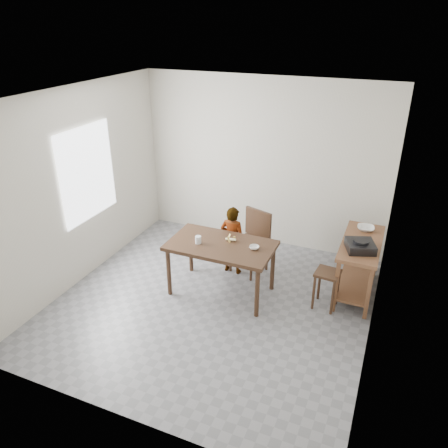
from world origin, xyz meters
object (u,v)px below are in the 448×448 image
at_px(dining_table, 221,268).
at_px(dining_chair, 249,243).
at_px(prep_counter, 358,267).
at_px(child, 233,240).
at_px(stool, 326,289).

relative_size(dining_table, dining_chair, 1.51).
relative_size(prep_counter, child, 1.14).
relative_size(dining_table, child, 1.33).
xyz_separation_m(child, dining_chair, (0.22, 0.11, -0.06)).
bearing_deg(child, prep_counter, -172.98).
bearing_deg(dining_chair, dining_table, -85.33).
bearing_deg(child, stool, 169.05).
distance_m(dining_table, prep_counter, 1.86).
xyz_separation_m(dining_table, dining_chair, (0.16, 0.67, 0.09)).
bearing_deg(dining_chair, child, -133.93).
height_order(dining_table, stool, dining_table).
bearing_deg(stool, child, 166.76).
xyz_separation_m(dining_table, stool, (1.39, 0.21, -0.11)).
relative_size(prep_counter, stool, 2.26).
relative_size(dining_table, stool, 2.63).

